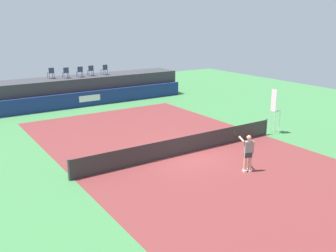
{
  "coord_description": "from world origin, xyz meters",
  "views": [
    {
      "loc": [
        -10.92,
        -15.03,
        6.82
      ],
      "look_at": [
        0.32,
        2.0,
        1.0
      ],
      "focal_mm": 40.0,
      "sensor_mm": 36.0,
      "label": 1
    }
  ],
  "objects_px": {
    "spectator_chair_left": "(66,72)",
    "spectator_chair_right": "(91,70)",
    "tennis_player": "(248,152)",
    "spectator_chair_center": "(80,71)",
    "umpire_chair": "(274,108)",
    "net_post_far": "(266,127)",
    "spectator_chair_far_right": "(104,69)",
    "spectator_chair_far_left": "(51,72)",
    "net_post_near": "(69,170)"
  },
  "relations": [
    {
      "from": "umpire_chair",
      "to": "net_post_far",
      "type": "distance_m",
      "value": 1.26
    },
    {
      "from": "spectator_chair_left",
      "to": "tennis_player",
      "type": "distance_m",
      "value": 18.74
    },
    {
      "from": "net_post_far",
      "to": "spectator_chair_far_right",
      "type": "bearing_deg",
      "value": 104.39
    },
    {
      "from": "spectator_chair_right",
      "to": "umpire_chair",
      "type": "relative_size",
      "value": 0.32
    },
    {
      "from": "net_post_near",
      "to": "spectator_chair_far_right",
      "type": "bearing_deg",
      "value": 60.42
    },
    {
      "from": "net_post_near",
      "to": "net_post_far",
      "type": "height_order",
      "value": "same"
    },
    {
      "from": "spectator_chair_center",
      "to": "spectator_chair_right",
      "type": "relative_size",
      "value": 1.0
    },
    {
      "from": "umpire_chair",
      "to": "net_post_near",
      "type": "xyz_separation_m",
      "value": [
        -13.03,
        -0.01,
        -1.09
      ]
    },
    {
      "from": "spectator_chair_center",
      "to": "spectator_chair_far_right",
      "type": "xyz_separation_m",
      "value": [
        2.26,
        0.1,
        0.0
      ]
    },
    {
      "from": "net_post_near",
      "to": "tennis_player",
      "type": "xyz_separation_m",
      "value": [
        7.27,
        -3.53,
        0.46
      ]
    },
    {
      "from": "spectator_chair_right",
      "to": "tennis_player",
      "type": "relative_size",
      "value": 0.5
    },
    {
      "from": "spectator_chair_left",
      "to": "spectator_chair_far_right",
      "type": "distance_m",
      "value": 3.44
    },
    {
      "from": "spectator_chair_far_left",
      "to": "spectator_chair_left",
      "type": "xyz_separation_m",
      "value": [
        1.06,
        -0.47,
        0.0
      ]
    },
    {
      "from": "spectator_chair_center",
      "to": "tennis_player",
      "type": "relative_size",
      "value": 0.5
    },
    {
      "from": "spectator_chair_right",
      "to": "net_post_far",
      "type": "relative_size",
      "value": 0.89
    },
    {
      "from": "spectator_chair_left",
      "to": "tennis_player",
      "type": "xyz_separation_m",
      "value": [
        2.17,
        -18.53,
        -1.73
      ]
    },
    {
      "from": "spectator_chair_far_right",
      "to": "net_post_near",
      "type": "relative_size",
      "value": 0.89
    },
    {
      "from": "spectator_chair_center",
      "to": "tennis_player",
      "type": "xyz_separation_m",
      "value": [
        0.99,
        -18.48,
        -1.73
      ]
    },
    {
      "from": "spectator_chair_left",
      "to": "net_post_near",
      "type": "relative_size",
      "value": 0.89
    },
    {
      "from": "umpire_chair",
      "to": "net_post_near",
      "type": "relative_size",
      "value": 2.76
    },
    {
      "from": "spectator_chair_far_left",
      "to": "net_post_near",
      "type": "height_order",
      "value": "spectator_chair_far_left"
    },
    {
      "from": "spectator_chair_far_left",
      "to": "spectator_chair_center",
      "type": "height_order",
      "value": "same"
    },
    {
      "from": "spectator_chair_center",
      "to": "tennis_player",
      "type": "bearing_deg",
      "value": -86.94
    },
    {
      "from": "spectator_chair_left",
      "to": "spectator_chair_far_right",
      "type": "bearing_deg",
      "value": 0.69
    },
    {
      "from": "spectator_chair_left",
      "to": "spectator_chair_right",
      "type": "relative_size",
      "value": 1.0
    },
    {
      "from": "spectator_chair_right",
      "to": "net_post_near",
      "type": "bearing_deg",
      "value": -115.76
    },
    {
      "from": "spectator_chair_left",
      "to": "spectator_chair_far_right",
      "type": "xyz_separation_m",
      "value": [
        3.44,
        0.04,
        0.0
      ]
    },
    {
      "from": "umpire_chair",
      "to": "tennis_player",
      "type": "bearing_deg",
      "value": -148.45
    },
    {
      "from": "tennis_player",
      "to": "spectator_chair_far_left",
      "type": "bearing_deg",
      "value": 99.64
    },
    {
      "from": "spectator_chair_far_left",
      "to": "net_post_far",
      "type": "xyz_separation_m",
      "value": [
        8.36,
        -15.47,
        -2.19
      ]
    },
    {
      "from": "tennis_player",
      "to": "spectator_chair_center",
      "type": "bearing_deg",
      "value": 93.06
    },
    {
      "from": "spectator_chair_far_left",
      "to": "spectator_chair_right",
      "type": "xyz_separation_m",
      "value": [
        3.26,
        -0.34,
        0.0
      ]
    },
    {
      "from": "spectator_chair_left",
      "to": "umpire_chair",
      "type": "xyz_separation_m",
      "value": [
        7.93,
        -14.99,
        -1.11
      ]
    },
    {
      "from": "umpire_chair",
      "to": "spectator_chair_right",
      "type": "bearing_deg",
      "value": 110.76
    },
    {
      "from": "spectator_chair_right",
      "to": "umpire_chair",
      "type": "xyz_separation_m",
      "value": [
        5.73,
        -15.12,
        -1.11
      ]
    },
    {
      "from": "spectator_chair_far_left",
      "to": "spectator_chair_far_right",
      "type": "xyz_separation_m",
      "value": [
        4.5,
        -0.43,
        0.0
      ]
    },
    {
      "from": "net_post_far",
      "to": "umpire_chair",
      "type": "bearing_deg",
      "value": 1.12
    },
    {
      "from": "spectator_chair_far_left",
      "to": "tennis_player",
      "type": "xyz_separation_m",
      "value": [
        3.23,
        -19.0,
        -1.73
      ]
    },
    {
      "from": "umpire_chair",
      "to": "net_post_far",
      "type": "xyz_separation_m",
      "value": [
        -0.63,
        -0.01,
        -1.09
      ]
    },
    {
      "from": "spectator_chair_right",
      "to": "spectator_chair_center",
      "type": "bearing_deg",
      "value": -169.85
    },
    {
      "from": "net_post_near",
      "to": "net_post_far",
      "type": "xyz_separation_m",
      "value": [
        12.4,
        0.0,
        0.0
      ]
    },
    {
      "from": "spectator_chair_far_left",
      "to": "tennis_player",
      "type": "distance_m",
      "value": 19.35
    },
    {
      "from": "spectator_chair_far_right",
      "to": "umpire_chair",
      "type": "xyz_separation_m",
      "value": [
        4.49,
        -15.03,
        -1.11
      ]
    },
    {
      "from": "spectator_chair_right",
      "to": "spectator_chair_far_right",
      "type": "distance_m",
      "value": 1.24
    },
    {
      "from": "spectator_chair_far_left",
      "to": "net_post_near",
      "type": "relative_size",
      "value": 0.89
    },
    {
      "from": "net_post_near",
      "to": "spectator_chair_left",
      "type": "bearing_deg",
      "value": 71.22
    },
    {
      "from": "spectator_chair_left",
      "to": "net_post_far",
      "type": "bearing_deg",
      "value": -64.06
    },
    {
      "from": "spectator_chair_far_left",
      "to": "tennis_player",
      "type": "height_order",
      "value": "spectator_chair_far_left"
    },
    {
      "from": "spectator_chair_center",
      "to": "net_post_near",
      "type": "distance_m",
      "value": 16.36
    },
    {
      "from": "spectator_chair_left",
      "to": "net_post_far",
      "type": "height_order",
      "value": "spectator_chair_left"
    }
  ]
}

